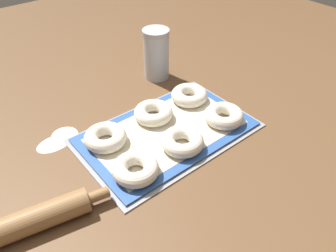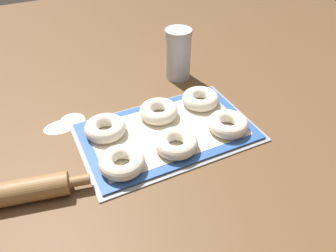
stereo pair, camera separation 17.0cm
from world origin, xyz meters
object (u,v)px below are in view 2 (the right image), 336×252
at_px(bagel_front_right, 228,124).
at_px(flour_canister, 178,54).
at_px(bagel_front_left, 122,162).
at_px(bagel_front_center, 178,143).
at_px(bagel_back_center, 159,111).
at_px(baking_tray, 168,133).
at_px(bagel_back_right, 200,99).
at_px(bagel_back_left, 105,128).

xyz_separation_m(bagel_front_right, flour_canister, (0.02, 0.35, 0.06)).
height_order(bagel_front_left, bagel_front_right, same).
bearing_deg(bagel_front_left, bagel_front_right, 2.19).
bearing_deg(bagel_front_center, bagel_back_center, 85.35).
distance_m(baking_tray, flour_canister, 0.35).
distance_m(bagel_back_right, flour_canister, 0.21).
distance_m(bagel_front_center, flour_canister, 0.41).
height_order(bagel_front_right, bagel_back_right, same).
height_order(bagel_back_left, bagel_back_right, same).
xyz_separation_m(bagel_back_left, bagel_back_center, (0.17, 0.01, 0.00)).
height_order(bagel_front_center, bagel_back_left, same).
relative_size(bagel_front_center, bagel_back_left, 1.00).
bearing_deg(bagel_front_center, bagel_front_right, 3.00).
distance_m(bagel_front_right, bagel_back_right, 0.15).
xyz_separation_m(bagel_front_left, bagel_back_center, (0.18, 0.16, 0.00)).
xyz_separation_m(bagel_front_left, flour_canister, (0.35, 0.37, 0.06)).
bearing_deg(bagel_back_right, bagel_front_right, -87.43).
height_order(bagel_front_left, bagel_back_left, same).
xyz_separation_m(baking_tray, bagel_back_right, (0.16, 0.08, 0.03)).
height_order(bagel_front_left, flour_canister, flour_canister).
bearing_deg(baking_tray, bagel_front_right, -22.71).
xyz_separation_m(bagel_front_left, bagel_back_left, (0.00, 0.15, 0.00)).
xyz_separation_m(baking_tray, bagel_front_right, (0.16, -0.07, 0.03)).
bearing_deg(bagel_back_left, bagel_back_right, 1.71).
distance_m(baking_tray, bagel_back_right, 0.18).
bearing_deg(flour_canister, bagel_back_center, -129.72).
distance_m(bagel_front_center, bagel_back_right, 0.23).
xyz_separation_m(bagel_front_right, bagel_back_left, (-0.33, 0.14, 0.00)).
bearing_deg(bagel_front_right, bagel_front_center, -177.00).
bearing_deg(bagel_front_center, bagel_front_left, -178.66).
bearing_deg(bagel_back_right, bagel_front_center, -135.91).
relative_size(bagel_front_center, bagel_back_center, 1.00).
bearing_deg(bagel_front_left, flour_canister, 46.44).
bearing_deg(bagel_back_left, bagel_front_left, -91.10).
bearing_deg(flour_canister, bagel_front_center, -117.07).
bearing_deg(bagel_back_center, flour_canister, 50.28).
bearing_deg(baking_tray, bagel_back_left, 156.99).
height_order(bagel_front_right, bagel_back_left, same).
bearing_deg(flour_canister, bagel_front_right, -92.61).
xyz_separation_m(bagel_front_right, bagel_back_right, (-0.01, 0.15, 0.00)).
bearing_deg(bagel_back_left, bagel_front_center, -42.69).
bearing_deg(bagel_front_center, baking_tray, 84.88).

